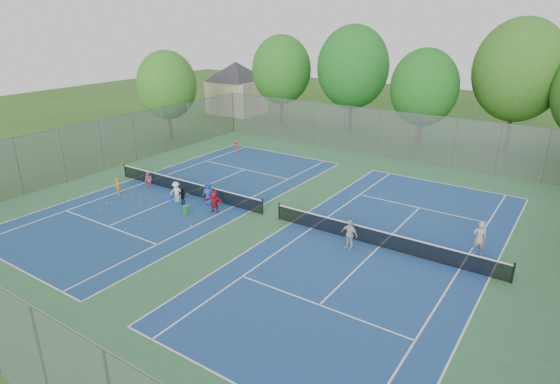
% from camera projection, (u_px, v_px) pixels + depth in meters
% --- Properties ---
extents(ground, '(120.00, 120.00, 0.00)m').
position_uv_depth(ground, '(271.00, 217.00, 28.28)').
color(ground, '#2B541A').
rests_on(ground, ground).
extents(court_pad, '(32.00, 32.00, 0.01)m').
position_uv_depth(court_pad, '(271.00, 217.00, 28.28)').
color(court_pad, '#31673F').
rests_on(court_pad, ground).
extents(court_left, '(10.97, 23.77, 0.01)m').
position_uv_depth(court_left, '(187.00, 194.00, 31.94)').
color(court_left, navy).
rests_on(court_left, court_pad).
extents(court_right, '(10.97, 23.77, 0.01)m').
position_uv_depth(court_right, '(379.00, 247.00, 24.61)').
color(court_right, navy).
rests_on(court_right, court_pad).
extents(net_left, '(12.87, 0.10, 0.91)m').
position_uv_depth(net_left, '(187.00, 188.00, 31.79)').
color(net_left, black).
rests_on(net_left, ground).
extents(net_right, '(12.87, 0.10, 0.91)m').
position_uv_depth(net_right, '(380.00, 239.00, 24.46)').
color(net_right, black).
rests_on(net_right, ground).
extents(fence_north, '(32.00, 0.10, 4.00)m').
position_uv_depth(fence_north, '(378.00, 133.00, 39.97)').
color(fence_north, gray).
rests_on(fence_north, ground).
extents(fence_west, '(0.10, 32.00, 4.00)m').
position_uv_depth(fence_west, '(101.00, 146.00, 35.95)').
color(fence_west, gray).
rests_on(fence_west, ground).
extents(house, '(11.03, 11.03, 7.30)m').
position_uv_depth(house, '(236.00, 79.00, 56.90)').
color(house, '#B7A88C').
rests_on(house, ground).
extents(tree_nw, '(6.40, 6.40, 9.58)m').
position_uv_depth(tree_nw, '(281.00, 70.00, 50.57)').
color(tree_nw, '#443326').
rests_on(tree_nw, ground).
extents(tree_nl, '(7.20, 7.20, 10.69)m').
position_uv_depth(tree_nl, '(353.00, 67.00, 46.93)').
color(tree_nl, '#443326').
rests_on(tree_nl, ground).
extents(tree_nc, '(6.00, 6.00, 8.85)m').
position_uv_depth(tree_nc, '(424.00, 88.00, 41.60)').
color(tree_nc, '#443326').
rests_on(tree_nc, ground).
extents(tree_nr, '(7.60, 7.60, 11.42)m').
position_uv_depth(tree_nr, '(519.00, 70.00, 39.67)').
color(tree_nr, '#443326').
rests_on(tree_nr, ground).
extents(tree_side_w, '(5.60, 5.60, 8.47)m').
position_uv_depth(tree_side_w, '(167.00, 85.00, 44.12)').
color(tree_side_w, '#443326').
rests_on(tree_side_w, ground).
extents(ball_crate, '(0.37, 0.37, 0.26)m').
position_uv_depth(ball_crate, '(168.00, 199.00, 30.74)').
color(ball_crate, blue).
rests_on(ball_crate, ground).
extents(ball_hopper, '(0.32, 0.32, 0.58)m').
position_uv_depth(ball_hopper, '(187.00, 210.00, 28.56)').
color(ball_hopper, green).
rests_on(ball_hopper, ground).
extents(student_a, '(0.46, 0.32, 1.18)m').
position_uv_depth(student_a, '(118.00, 187.00, 31.52)').
color(student_a, orange).
rests_on(student_a, ground).
extents(student_b, '(0.56, 0.44, 1.15)m').
position_uv_depth(student_b, '(148.00, 180.00, 32.91)').
color(student_b, '#E85A84').
rests_on(student_b, ground).
extents(student_c, '(0.99, 0.74, 1.36)m').
position_uv_depth(student_c, '(176.00, 192.00, 30.39)').
color(student_c, white).
rests_on(student_c, ground).
extents(student_d, '(0.67, 0.33, 1.10)m').
position_uv_depth(student_d, '(182.00, 196.00, 30.01)').
color(student_d, black).
rests_on(student_d, ground).
extents(student_e, '(0.85, 0.66, 1.52)m').
position_uv_depth(student_e, '(208.00, 193.00, 29.89)').
color(student_e, '#283C93').
rests_on(student_e, ground).
extents(student_f, '(1.42, 0.78, 1.46)m').
position_uv_depth(student_f, '(214.00, 201.00, 28.67)').
color(student_f, maroon).
rests_on(student_f, ground).
extents(child_far_baseline, '(0.77, 0.57, 1.06)m').
position_uv_depth(child_far_baseline, '(236.00, 147.00, 41.39)').
color(child_far_baseline, red).
rests_on(child_far_baseline, ground).
extents(instructor, '(0.76, 0.61, 1.83)m').
position_uv_depth(instructor, '(479.00, 238.00, 23.52)').
color(instructor, '#9B9A9D').
rests_on(instructor, ground).
extents(teen_court_b, '(1.00, 0.52, 1.64)m').
position_uv_depth(teen_court_b, '(349.00, 234.00, 24.16)').
color(teen_court_b, beige).
rests_on(teen_court_b, ground).
extents(tennis_ball_0, '(0.07, 0.07, 0.07)m').
position_uv_depth(tennis_ball_0, '(140.00, 203.00, 30.35)').
color(tennis_ball_0, '#CCE635').
rests_on(tennis_ball_0, ground).
extents(tennis_ball_1, '(0.07, 0.07, 0.07)m').
position_uv_depth(tennis_ball_1, '(111.00, 203.00, 30.21)').
color(tennis_ball_1, '#C4DE33').
rests_on(tennis_ball_1, ground).
extents(tennis_ball_2, '(0.07, 0.07, 0.07)m').
position_uv_depth(tennis_ball_2, '(125.00, 196.00, 31.42)').
color(tennis_ball_2, '#B4D531').
rests_on(tennis_ball_2, ground).
extents(tennis_ball_3, '(0.07, 0.07, 0.07)m').
position_uv_depth(tennis_ball_3, '(132.00, 196.00, 31.50)').
color(tennis_ball_3, '#BED631').
rests_on(tennis_ball_3, ground).
extents(tennis_ball_4, '(0.07, 0.07, 0.07)m').
position_uv_depth(tennis_ball_4, '(107.00, 203.00, 30.30)').
color(tennis_ball_4, '#B6D130').
rests_on(tennis_ball_4, ground).
extents(tennis_ball_5, '(0.07, 0.07, 0.07)m').
position_uv_depth(tennis_ball_5, '(106.00, 196.00, 31.51)').
color(tennis_ball_5, '#B8D130').
rests_on(tennis_ball_5, ground).
extents(tennis_ball_6, '(0.07, 0.07, 0.07)m').
position_uv_depth(tennis_ball_6, '(191.00, 226.00, 26.96)').
color(tennis_ball_6, '#CCEE37').
rests_on(tennis_ball_6, ground).
extents(tennis_ball_7, '(0.07, 0.07, 0.07)m').
position_uv_depth(tennis_ball_7, '(100.00, 210.00, 29.22)').
color(tennis_ball_7, '#C3D431').
rests_on(tennis_ball_7, ground).
extents(tennis_ball_8, '(0.07, 0.07, 0.07)m').
position_uv_depth(tennis_ball_8, '(126.00, 230.00, 26.54)').
color(tennis_ball_8, '#C5E936').
rests_on(tennis_ball_8, ground).
extents(tennis_ball_9, '(0.07, 0.07, 0.07)m').
position_uv_depth(tennis_ball_9, '(139.00, 196.00, 31.53)').
color(tennis_ball_9, yellow).
rests_on(tennis_ball_9, ground).
extents(tennis_ball_10, '(0.07, 0.07, 0.07)m').
position_uv_depth(tennis_ball_10, '(151.00, 198.00, 31.16)').
color(tennis_ball_10, '#D1DC33').
rests_on(tennis_ball_10, ground).
extents(tennis_ball_11, '(0.07, 0.07, 0.07)m').
position_uv_depth(tennis_ball_11, '(142.00, 219.00, 27.87)').
color(tennis_ball_11, yellow).
rests_on(tennis_ball_11, ground).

